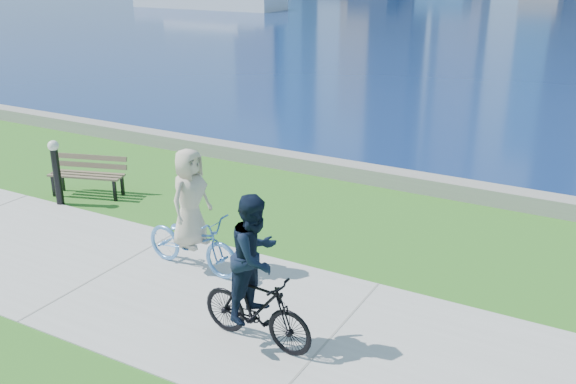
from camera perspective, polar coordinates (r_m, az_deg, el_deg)
name	(u,v)px	position (r m, az deg, el deg)	size (l,w,h in m)	color
ground	(108,272)	(10.88, -15.75, -6.87)	(320.00, 320.00, 0.00)	#27641A
concrete_path	(107,272)	(10.88, -15.75, -6.82)	(80.00, 3.50, 0.02)	#A8A9A3
seawall	(292,161)	(15.43, 0.35, 2.76)	(90.00, 0.50, 0.35)	gray
park_bench	(89,172)	(14.26, -17.30, 1.72)	(1.69, 1.01, 0.83)	black
bollard_lamp	(56,168)	(13.78, -19.91, 1.99)	(0.22, 0.22, 1.37)	black
cyclist_woman	(192,226)	(10.35, -8.57, -2.99)	(0.76, 1.87, 2.03)	#5893D7
cyclist_man	(256,283)	(8.27, -2.88, -8.12)	(0.67, 1.71, 2.08)	black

